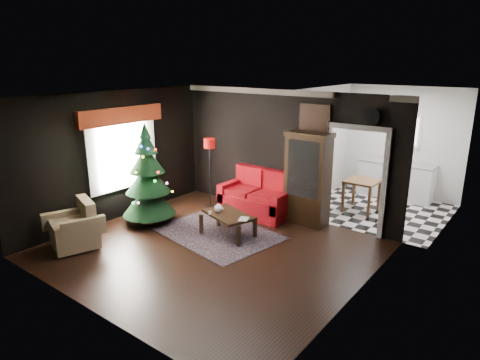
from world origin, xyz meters
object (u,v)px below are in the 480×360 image
Objects in this scene: floor_lamp at (210,174)px; curio_cabinet at (308,181)px; wall_clock at (372,117)px; teapot at (218,208)px; christmas_tree at (147,176)px; coffee_table at (228,224)px; armchair at (74,225)px; loveseat at (257,193)px; kitchen_table at (361,196)px.

curio_cabinet is at bearing 12.37° from floor_lamp.
curio_cabinet is 5.94× the size of wall_clock.
curio_cabinet is 2.01m from teapot.
christmas_tree is 11.21× the size of teapot.
coffee_table is 3.23× the size of wall_clock.
curio_cabinet is at bearing 36.92° from christmas_tree.
curio_cabinet is 0.88× the size of christmas_tree.
armchair is at bearing -131.71° from coffee_table.
teapot is (1.63, 0.39, -0.48)m from christmas_tree.
curio_cabinet is at bearing 10.83° from loveseat.
wall_clock is at bearing 63.49° from armchair.
floor_lamp is 3.30m from armchair.
armchair is 2.61× the size of wall_clock.
floor_lamp is 3.56m from kitchen_table.
curio_cabinet is (1.15, 0.22, 0.45)m from loveseat.
armchair reaches higher than coffee_table.
christmas_tree is 6.75× the size of wall_clock.
kitchen_table is (1.80, 1.65, -0.12)m from loveseat.
teapot is 0.60× the size of wall_clock.
teapot is 0.26× the size of kitchen_table.
christmas_tree is 4.69m from wall_clock.
wall_clock is (3.91, 2.22, 1.33)m from christmas_tree.
wall_clock is at bearing 9.66° from loveseat.
coffee_table is (1.93, 2.17, -0.21)m from armchair.
curio_cabinet is at bearing -171.47° from wall_clock.
armchair is at bearing -129.87° from teapot.
curio_cabinet reaches higher than kitchen_table.
armchair is (-2.84, -3.74, -0.49)m from curio_cabinet.
curio_cabinet is 1.84× the size of coffee_table.
armchair is 4.34× the size of teapot.
floor_lamp is at bearing -146.76° from kitchen_table.
floor_lamp is 5.28× the size of wall_clock.
curio_cabinet is 1.67m from kitchen_table.
teapot is at bearing -87.37° from loveseat.
wall_clock is (4.04, 3.92, 1.92)m from armchair.
armchair is 5.95m from wall_clock.
wall_clock reaches higher than coffee_table.
floor_lamp is at bearing 136.81° from teapot.
christmas_tree is 4.87m from kitchen_table.
christmas_tree is at bearing -134.11° from kitchen_table.
coffee_table is 0.38m from teapot.
coffee_table is at bearing -79.56° from loveseat.
armchair reaches higher than teapot.
christmas_tree is 1.81m from armchair.
curio_cabinet reaches higher than coffee_table.
kitchen_table is (2.95, 1.93, -0.45)m from floor_lamp.
christmas_tree reaches higher than armchair.
christmas_tree is at bearing -143.08° from curio_cabinet.
coffee_table is (-0.90, -1.57, -0.70)m from curio_cabinet.
kitchen_table is at bearing 42.51° from loveseat.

